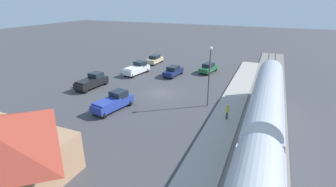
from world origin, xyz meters
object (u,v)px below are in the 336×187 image
sedan_green (208,68)px  pickup_blue (114,102)px  light_pole_near_platform (210,70)px  sedan_navy (173,71)px  pickup_black (92,81)px  pedestrian_on_platform (227,111)px  sedan_tan (155,59)px  pickup_white (137,69)px  passenger_train (259,160)px

sedan_green → pickup_blue: (6.51, 20.43, 0.15)m
light_pole_near_platform → sedan_navy: bearing=-49.5°
pickup_black → sedan_green: bearing=-133.2°
pedestrian_on_platform → sedan_navy: bearing=-49.1°
sedan_tan → pickup_black: size_ratio=0.82×
sedan_tan → pickup_blue: (-5.50, 22.71, 0.15)m
pickup_white → pedestrian_on_platform: bearing=146.3°
light_pole_near_platform → sedan_green: bearing=-76.0°
sedan_navy → light_pole_near_platform: light_pole_near_platform is taller
sedan_green → pedestrian_on_platform: bearing=110.3°
pickup_white → light_pole_near_platform: bearing=149.8°
sedan_tan → pickup_blue: size_ratio=0.80×
pickup_white → pickup_black: bearing=73.8°
sedan_green → pickup_black: (14.14, 15.04, 0.15)m
pedestrian_on_platform → sedan_green: bearing=-69.7°
sedan_green → light_pole_near_platform: bearing=104.0°
pickup_white → sedan_navy: 6.57m
pickup_white → pickup_black: size_ratio=1.02×
pickup_white → sedan_navy: size_ratio=1.21×
pedestrian_on_platform → pickup_blue: (13.25, 2.21, -0.25)m
pickup_blue → pickup_black: size_ratio=1.02×
pickup_black → pedestrian_on_platform: bearing=171.3°
pedestrian_on_platform → pickup_black: bearing=-8.7°
pedestrian_on_platform → sedan_green: (6.75, -18.23, -0.40)m
sedan_green → pickup_white: bearing=27.6°
pickup_blue → pickup_black: bearing=-35.3°
passenger_train → pickup_blue: passenger_train is taller
pedestrian_on_platform → light_pole_near_platform: size_ratio=0.23×
pickup_blue → pickup_black: 9.35m
pickup_white → pickup_blue: 15.25m
sedan_tan → sedan_navy: size_ratio=0.97×
pickup_blue → light_pole_near_platform: 12.21m
passenger_train → sedan_green: passenger_train is taller
pedestrian_on_platform → pickup_blue: bearing=9.5°
pickup_blue → sedan_navy: (-1.38, -15.92, -0.15)m
light_pole_near_platform → pickup_white: bearing=-30.2°
pedestrian_on_platform → pickup_white: bearing=-33.7°
pickup_white → pickup_blue: same height
pedestrian_on_platform → pickup_black: size_ratio=0.31×
pedestrian_on_platform → sedan_green: size_ratio=0.36×
passenger_train → sedan_green: size_ratio=8.41×
sedan_tan → sedan_navy: same height
sedan_green → pickup_blue: bearing=72.3°
pickup_blue → sedan_navy: 15.98m
pedestrian_on_platform → light_pole_near_platform: 5.68m
pickup_white → passenger_train: bearing=134.5°
pickup_white → light_pole_near_platform: 18.02m
sedan_tan → sedan_navy: bearing=135.3°
sedan_green → pickup_black: bearing=46.8°
sedan_green → sedan_navy: size_ratio=1.02×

